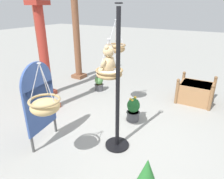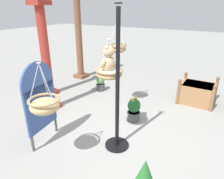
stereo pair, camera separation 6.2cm
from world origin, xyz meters
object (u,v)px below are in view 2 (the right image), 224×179
at_px(teddy_bear, 108,61).
at_px(greenhouse_pillar_far_back, 43,44).
at_px(display_pole_central, 117,109).
at_px(potted_plant_flowering_red, 100,83).
at_px(hanging_basket_right_low, 117,48).
at_px(greenhouse_pillar_left, 46,61).
at_px(greenhouse_pillar_right, 79,37).
at_px(potted_plant_fern_front, 134,110).
at_px(display_sign_board, 40,97).
at_px(hanging_basket_with_teddy, 109,73).
at_px(hanging_basket_left_high, 45,105).
at_px(wooden_planter_box, 197,93).

distance_m(teddy_bear, greenhouse_pillar_far_back, 2.81).
height_order(display_pole_central, potted_plant_flowering_red, display_pole_central).
height_order(hanging_basket_right_low, greenhouse_pillar_left, greenhouse_pillar_left).
relative_size(display_pole_central, greenhouse_pillar_far_back, 0.81).
xyz_separation_m(display_pole_central, teddy_bear, (0.15, 0.27, 0.78)).
distance_m(hanging_basket_right_low, greenhouse_pillar_far_back, 2.15).
bearing_deg(greenhouse_pillar_right, display_pole_central, -131.78).
height_order(hanging_basket_right_low, potted_plant_fern_front, hanging_basket_right_low).
distance_m(hanging_basket_right_low, potted_plant_flowering_red, 1.77).
bearing_deg(display_sign_board, hanging_basket_right_low, -14.37).
bearing_deg(greenhouse_pillar_far_back, hanging_basket_with_teddy, -109.04).
relative_size(hanging_basket_left_high, greenhouse_pillar_far_back, 0.25).
height_order(teddy_bear, greenhouse_pillar_right, greenhouse_pillar_right).
bearing_deg(hanging_basket_right_low, display_pole_central, -149.76).
bearing_deg(potted_plant_fern_front, greenhouse_pillar_far_back, 88.40).
bearing_deg(display_sign_board, hanging_basket_with_teddy, -55.19).
distance_m(hanging_basket_left_high, wooden_planter_box, 4.09).
xyz_separation_m(hanging_basket_left_high, greenhouse_pillar_left, (1.42, 1.49, 0.14)).
distance_m(potted_plant_fern_front, potted_plant_flowering_red, 1.97).
distance_m(display_pole_central, greenhouse_pillar_far_back, 3.19).
height_order(display_pole_central, greenhouse_pillar_left, greenhouse_pillar_left).
height_order(greenhouse_pillar_right, potted_plant_flowering_red, greenhouse_pillar_right).
bearing_deg(display_sign_board, display_pole_central, -66.14).
bearing_deg(hanging_basket_with_teddy, display_sign_board, 124.81).
height_order(hanging_basket_left_high, greenhouse_pillar_left, greenhouse_pillar_left).
relative_size(greenhouse_pillar_left, potted_plant_fern_front, 4.44).
bearing_deg(teddy_bear, display_pole_central, -118.74).
bearing_deg(potted_plant_fern_front, hanging_basket_left_high, 163.32).
bearing_deg(potted_plant_flowering_red, hanging_basket_right_low, -126.68).
xyz_separation_m(teddy_bear, wooden_planter_box, (2.57, -1.19, -1.28)).
bearing_deg(greenhouse_pillar_right, greenhouse_pillar_far_back, -174.50).
bearing_deg(potted_plant_flowering_red, teddy_bear, -142.29).
bearing_deg(potted_plant_fern_front, greenhouse_pillar_right, 59.22).
height_order(hanging_basket_with_teddy, greenhouse_pillar_right, greenhouse_pillar_right).
relative_size(hanging_basket_right_low, potted_plant_fern_front, 1.30).
bearing_deg(hanging_basket_left_high, display_pole_central, -36.93).
height_order(display_pole_central, hanging_basket_left_high, display_pole_central).
relative_size(hanging_basket_with_teddy, greenhouse_pillar_left, 0.27).
relative_size(teddy_bear, greenhouse_pillar_far_back, 0.16).
distance_m(hanging_basket_with_teddy, wooden_planter_box, 3.02).
distance_m(teddy_bear, hanging_basket_right_low, 1.31).
bearing_deg(hanging_basket_left_high, greenhouse_pillar_right, 32.74).
xyz_separation_m(hanging_basket_with_teddy, hanging_basket_left_high, (-1.09, 0.46, -0.27)).
distance_m(hanging_basket_with_teddy, potted_plant_flowering_red, 2.69).
bearing_deg(potted_plant_flowering_red, hanging_basket_left_high, -160.69).
xyz_separation_m(teddy_bear, potted_plant_fern_front, (0.84, -0.15, -1.29)).
distance_m(teddy_bear, potted_plant_flowering_red, 2.77).
height_order(hanging_basket_left_high, potted_plant_flowering_red, hanging_basket_left_high).
distance_m(hanging_basket_right_low, greenhouse_pillar_left, 1.69).
bearing_deg(wooden_planter_box, display_pole_central, 161.33).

